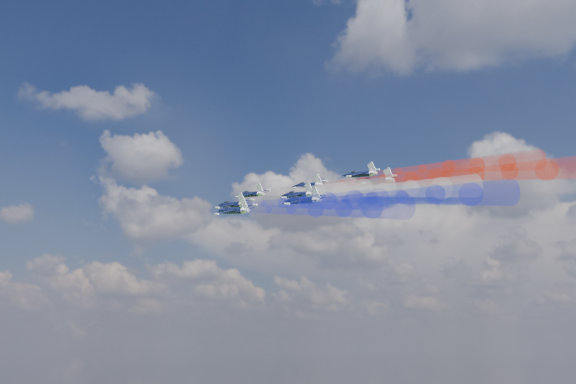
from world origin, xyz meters
The scene contains 16 objects.
jet_lead centered at (-13.83, 7.48, 158.45)m, with size 10.86×13.57×3.62m, color black, non-canonical shape.
trail_lead centered at (13.15, -3.18, 154.07)m, with size 4.52×46.70×4.52m, color white, non-canonical shape.
jet_inner_left centered at (-9.47, -6.96, 152.39)m, with size 10.86×13.57×3.62m, color black, non-canonical shape.
trail_inner_left centered at (17.52, -17.62, 148.01)m, with size 4.52×46.70×4.52m, color #1921DC, non-canonical shape.
jet_inner_right centered at (0.93, 13.03, 160.21)m, with size 10.86×13.57×3.62m, color black, non-canonical shape.
trail_inner_right centered at (27.92, 2.37, 155.83)m, with size 4.52×46.70×4.52m, color red, non-canonical shape.
jet_outer_left centered at (0.53, -20.19, 147.51)m, with size 10.86×13.57×3.62m, color black, non-canonical shape.
trail_outer_left centered at (27.52, -30.85, 143.13)m, with size 4.52×46.70×4.52m, color #1921DC, non-canonical shape.
jet_center_third centered at (7.17, -2.84, 153.77)m, with size 10.86×13.57×3.62m, color black, non-canonical shape.
trail_center_third centered at (34.16, -13.51, 149.38)m, with size 4.52×46.70×4.52m, color white, non-canonical shape.
jet_outer_right centered at (15.43, 15.52, 161.96)m, with size 10.86×13.57×3.62m, color black, non-canonical shape.
trail_outer_right centered at (42.42, 4.86, 157.57)m, with size 4.52×46.70×4.52m, color red, non-canonical shape.
jet_rear_left centered at (16.52, -16.68, 148.65)m, with size 10.86×13.57×3.62m, color black, non-canonical shape.
trail_rear_left centered at (43.51, -27.34, 144.27)m, with size 4.52×46.70×4.52m, color #1921DC, non-canonical shape.
jet_rear_right centered at (25.06, 3.24, 156.24)m, with size 10.86×13.57×3.62m, color black, non-canonical shape.
trail_rear_right centered at (52.05, -7.42, 151.85)m, with size 4.52×46.70×4.52m, color red, non-canonical shape.
Camera 1 is at (87.90, -140.19, 117.15)m, focal length 41.91 mm.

